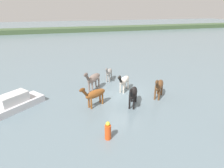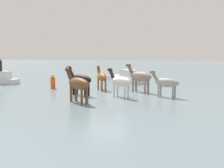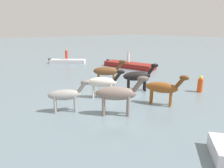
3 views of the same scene
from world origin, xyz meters
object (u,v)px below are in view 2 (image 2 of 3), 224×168
at_px(horse_lead, 140,76).
at_px(horse_mid_herd, 101,77).
at_px(boat_dinghy_port, 126,79).
at_px(person_watcher_seated, 0,65).
at_px(horse_rear_stallion, 80,79).
at_px(boat_motor_center, 1,80).
at_px(horse_pinto_flank, 166,83).
at_px(horse_dun_straggler, 120,81).
at_px(horse_dark_mare, 78,84).
at_px(buoy_channel_marker, 53,82).

distance_m(horse_lead, horse_mid_herd, 2.95).
xyz_separation_m(boat_dinghy_port, person_watcher_seated, (4.11, -10.84, 1.39)).
xyz_separation_m(horse_rear_stallion, boat_dinghy_port, (-8.94, 1.62, -0.73)).
xyz_separation_m(boat_motor_center, person_watcher_seated, (0.18, 0.15, 1.41)).
relative_size(horse_lead, horse_pinto_flank, 1.11).
bearing_deg(horse_mid_herd, horse_rear_stallion, 136.49).
xyz_separation_m(horse_dun_straggler, boat_dinghy_port, (-9.20, -1.11, -0.68)).
xyz_separation_m(horse_lead, horse_dun_straggler, (2.57, -0.93, -0.12)).
relative_size(boat_dinghy_port, person_watcher_seated, 4.34).
height_order(horse_rear_stallion, horse_dun_straggler, horse_rear_stallion).
bearing_deg(horse_rear_stallion, horse_dun_straggler, -155.09).
bearing_deg(boat_dinghy_port, boat_motor_center, -109.63).
relative_size(horse_rear_stallion, horse_dark_mare, 1.07).
bearing_deg(horse_dark_mare, boat_motor_center, 3.44).
bearing_deg(horse_dun_straggler, horse_pinto_flank, -125.81).
bearing_deg(horse_pinto_flank, horse_dun_straggler, 40.90).
bearing_deg(boat_dinghy_port, person_watcher_seated, -108.54).
bearing_deg(boat_motor_center, horse_dun_straggler, -13.31).
height_order(horse_rear_stallion, person_watcher_seated, person_watcher_seated).
height_order(horse_lead, horse_dark_mare, horse_lead).
relative_size(horse_mid_herd, person_watcher_seated, 1.87).
xyz_separation_m(boat_motor_center, buoy_channel_marker, (2.23, 6.17, 0.21)).
xyz_separation_m(horse_lead, horse_mid_herd, (-0.44, -2.91, -0.12)).
xyz_separation_m(horse_dun_straggler, buoy_channel_marker, (-3.03, -5.93, -0.49)).
bearing_deg(horse_mid_herd, horse_pinto_flank, -144.61).
xyz_separation_m(person_watcher_seated, buoy_channel_marker, (2.05, 6.03, -1.20)).
distance_m(horse_lead, boat_motor_center, 13.33).
height_order(boat_motor_center, buoy_channel_marker, boat_motor_center).
height_order(horse_dark_mare, horse_dun_straggler, horse_dark_mare).
relative_size(horse_dun_straggler, buoy_channel_marker, 1.75).
bearing_deg(horse_rear_stallion, horse_dark_mare, 136.73).
xyz_separation_m(horse_rear_stallion, horse_mid_herd, (-2.75, 0.75, -0.05)).
bearing_deg(buoy_channel_marker, horse_dun_straggler, 62.94).
relative_size(horse_lead, buoy_channel_marker, 1.99).
distance_m(horse_mid_herd, boat_motor_center, 10.39).
relative_size(horse_pinto_flank, boat_motor_center, 0.51).
height_order(horse_mid_herd, boat_dinghy_port, horse_mid_herd).
xyz_separation_m(horse_rear_stallion, horse_lead, (-2.31, 3.67, 0.07)).
bearing_deg(horse_rear_stallion, buoy_channel_marker, -10.63).
xyz_separation_m(horse_dun_straggler, person_watcher_seated, (-5.08, -11.96, 0.71)).
height_order(horse_lead, horse_mid_herd, horse_lead).
bearing_deg(horse_mid_herd, person_watcher_seated, 50.04).
height_order(horse_pinto_flank, boat_dinghy_port, horse_pinto_flank).
bearing_deg(horse_mid_herd, buoy_channel_marker, 61.49).
relative_size(boat_dinghy_port, buoy_channel_marker, 4.53).
distance_m(horse_dark_mare, person_watcher_seated, 12.44).
relative_size(horse_rear_stallion, buoy_channel_marker, 2.02).
relative_size(horse_lead, boat_motor_center, 0.57).
distance_m(horse_rear_stallion, horse_lead, 4.33).
bearing_deg(person_watcher_seated, horse_pinto_flank, 73.25).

